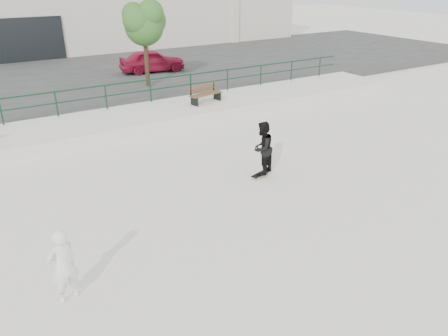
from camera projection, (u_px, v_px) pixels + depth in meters
ground at (220, 255)px, 9.77m from camera, size 120.00×120.00×0.00m
ledge at (94, 127)px, 17.03m from camera, size 30.00×3.00×0.50m
parking_strip at (47, 84)px, 23.61m from camera, size 60.00×14.00×0.50m
railing at (81, 95)px, 17.63m from camera, size 28.00×0.06×1.03m
bench_right at (205, 94)px, 19.18m from camera, size 1.68×0.79×0.74m
tree at (144, 22)px, 20.86m from camera, size 2.33×2.08×4.15m
red_car at (152, 61)px, 25.01m from camera, size 3.85×1.97×1.26m
skateboard at (261, 174)px, 13.51m from camera, size 0.80×0.41×0.09m
standing_skater at (262, 148)px, 13.16m from camera, size 1.00×0.91×1.66m
seated_skater at (63, 266)px, 8.15m from camera, size 0.64×0.50×1.54m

